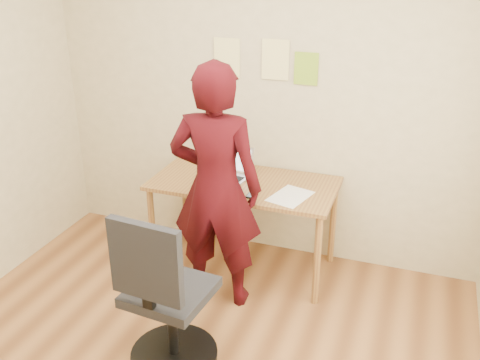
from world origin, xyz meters
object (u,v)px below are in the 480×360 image
at_px(laptop, 230,170).
at_px(person, 216,188).
at_px(desk, 244,192).
at_px(office_chair, 165,303).
at_px(phone, 252,195).

distance_m(laptop, person, 0.54).
bearing_deg(desk, office_chair, -93.45).
bearing_deg(office_chair, phone, 83.59).
height_order(desk, person, person).
bearing_deg(desk, laptop, 155.11).
bearing_deg(office_chair, person, 93.03).
bearing_deg(phone, office_chair, -101.10).
xyz_separation_m(desk, phone, (0.13, -0.21, 0.09)).
distance_m(desk, phone, 0.27).
height_order(phone, office_chair, office_chair).
xyz_separation_m(desk, office_chair, (-0.07, -1.21, -0.20)).
distance_m(desk, person, 0.51).
relative_size(desk, office_chair, 1.33).
distance_m(laptop, phone, 0.39).
relative_size(phone, person, 0.07).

